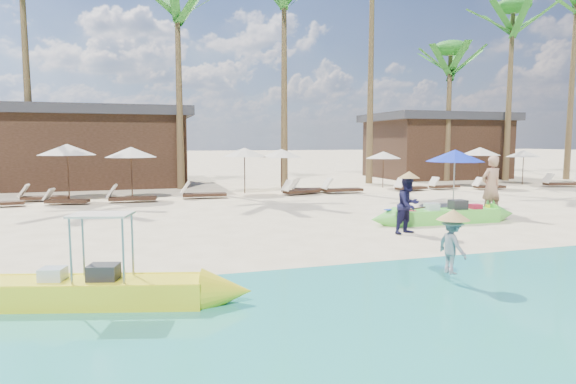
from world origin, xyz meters
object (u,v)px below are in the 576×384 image
object	(u,v)px
green_canoe	(445,215)
yellow_canoe	(90,291)
tourist	(491,186)
blue_umbrella	(455,156)

from	to	relation	value
green_canoe	yellow_canoe	distance (m)	10.61
green_canoe	yellow_canoe	size ratio (longest dim) A/B	1.02
yellow_canoe	tourist	xyz separation A→B (m)	(11.63, 5.36, 0.77)
yellow_canoe	tourist	world-z (taller)	tourist
tourist	blue_umbrella	bearing A→B (deg)	-71.80
yellow_canoe	blue_umbrella	world-z (taller)	blue_umbrella
green_canoe	tourist	bearing A→B (deg)	18.22
green_canoe	blue_umbrella	distance (m)	3.04
blue_umbrella	tourist	bearing A→B (deg)	-68.76
tourist	yellow_canoe	bearing A→B (deg)	21.69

